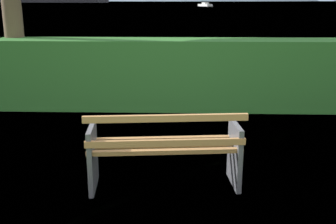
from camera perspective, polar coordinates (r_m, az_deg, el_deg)
The scene contains 5 objects.
ground_plane at distance 4.46m, azimuth -0.51°, elevation -10.07°, with size 1400.00×1400.00×0.00m, color #567A38.
water_surface at distance 312.91m, azimuth 2.06°, elevation 15.07°, with size 620.00×620.00×0.00m, color #7A99A8.
park_bench at distance 4.25m, azimuth -0.48°, elevation -5.26°, with size 1.62×0.72×0.87m.
hedge_row at distance 7.41m, azimuth 0.59°, elevation 5.33°, with size 6.33×0.81×1.24m, color #2D6B28.
fishing_boat_near at distance 119.64m, azimuth 5.21°, elevation 14.65°, with size 3.96×5.83×1.10m.
Camera 1 is at (0.18, -4.03, 1.92)m, focal length 43.70 mm.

